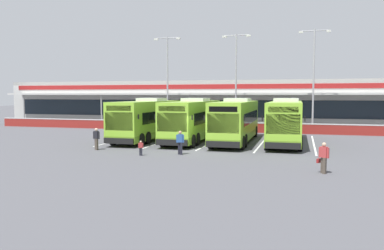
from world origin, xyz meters
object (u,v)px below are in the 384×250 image
object	(u,v)px
pedestrian_in_dark_coat	(96,138)
pedestrian_near_bin	(180,142)
pedestrian_with_handbag	(323,157)
lamp_post_west	(167,76)
coach_bus_left_centre	(193,121)
pedestrian_child	(141,148)
coach_bus_right_centre	(286,122)
lamp_post_east	(314,74)
coach_bus_leftmost	(148,120)
coach_bus_centre	(236,121)
lamp_post_centre	(236,76)

from	to	relation	value
pedestrian_in_dark_coat	pedestrian_near_bin	xyz separation A→B (m)	(6.65, -0.46, 0.00)
pedestrian_with_handbag	lamp_post_west	size ratio (longest dim) A/B	0.15
coach_bus_left_centre	pedestrian_child	bearing A→B (deg)	-96.45
coach_bus_right_centre	lamp_post_west	distance (m)	18.56
pedestrian_with_handbag	lamp_post_east	distance (m)	23.26
coach_bus_leftmost	coach_bus_centre	size ratio (longest dim) A/B	1.00
coach_bus_leftmost	pedestrian_in_dark_coat	size ratio (longest dim) A/B	7.52
pedestrian_in_dark_coat	coach_bus_leftmost	bearing A→B (deg)	81.63
pedestrian_in_dark_coat	coach_bus_left_centre	bearing A→B (deg)	55.19
pedestrian_in_dark_coat	pedestrian_child	world-z (taller)	pedestrian_in_dark_coat
coach_bus_leftmost	pedestrian_with_handbag	bearing A→B (deg)	-39.13
coach_bus_left_centre	pedestrian_with_handbag	distance (m)	16.01
coach_bus_left_centre	pedestrian_child	world-z (taller)	coach_bus_left_centre
coach_bus_left_centre	pedestrian_near_bin	distance (m)	8.23
pedestrian_child	lamp_post_west	bearing A→B (deg)	104.60
coach_bus_centre	pedestrian_near_bin	size ratio (longest dim) A/B	7.52
pedestrian_near_bin	lamp_post_centre	bearing A→B (deg)	88.36
pedestrian_in_dark_coat	lamp_post_west	xyz separation A→B (m)	(-1.07, 18.82, 5.42)
coach_bus_leftmost	coach_bus_left_centre	bearing A→B (deg)	2.87
coach_bus_leftmost	coach_bus_centre	xyz separation A→B (m)	(8.06, 0.18, 0.00)
pedestrian_in_dark_coat	lamp_post_east	xyz separation A→B (m)	(15.72, 18.11, 5.42)
coach_bus_left_centre	lamp_post_west	distance (m)	13.65
coach_bus_right_centre	pedestrian_near_bin	distance (m)	10.76
coach_bus_left_centre	coach_bus_right_centre	distance (m)	8.01
pedestrian_child	pedestrian_near_bin	distance (m)	2.69
lamp_post_west	pedestrian_in_dark_coat	bearing A→B (deg)	-86.74
coach_bus_left_centre	pedestrian_in_dark_coat	distance (m)	9.31
pedestrian_near_bin	lamp_post_east	bearing A→B (deg)	63.98
coach_bus_leftmost	pedestrian_with_handbag	distance (m)	18.89
coach_bus_leftmost	lamp_post_centre	distance (m)	13.90
coach_bus_leftmost	pedestrian_in_dark_coat	world-z (taller)	coach_bus_leftmost
coach_bus_right_centre	pedestrian_near_bin	world-z (taller)	coach_bus_right_centre
coach_bus_leftmost	lamp_post_west	bearing A→B (deg)	100.71
coach_bus_left_centre	pedestrian_near_bin	xyz separation A→B (m)	(1.36, -8.06, -0.91)
coach_bus_centre	lamp_post_centre	size ratio (longest dim) A/B	1.11
coach_bus_leftmost	pedestrian_near_bin	world-z (taller)	coach_bus_leftmost
coach_bus_left_centre	coach_bus_centre	size ratio (longest dim) A/B	1.00
pedestrian_with_handbag	pedestrian_near_bin	distance (m)	9.93
pedestrian_in_dark_coat	pedestrian_near_bin	world-z (taller)	same
coach_bus_left_centre	lamp_post_west	bearing A→B (deg)	119.58
lamp_post_east	lamp_post_centre	bearing A→B (deg)	173.85
lamp_post_west	pedestrian_child	bearing A→B (deg)	-75.40
coach_bus_leftmost	coach_bus_centre	world-z (taller)	same
lamp_post_west	lamp_post_east	bearing A→B (deg)	-2.39
pedestrian_near_bin	coach_bus_leftmost	bearing A→B (deg)	125.32
pedestrian_with_handbag	pedestrian_child	xyz separation A→B (m)	(-11.47, 2.90, -0.32)
coach_bus_left_centre	coach_bus_right_centre	size ratio (longest dim) A/B	1.00
lamp_post_west	coach_bus_leftmost	bearing A→B (deg)	-79.29
pedestrian_near_bin	pedestrian_in_dark_coat	bearing A→B (deg)	176.08
coach_bus_left_centre	lamp_post_east	size ratio (longest dim) A/B	1.11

